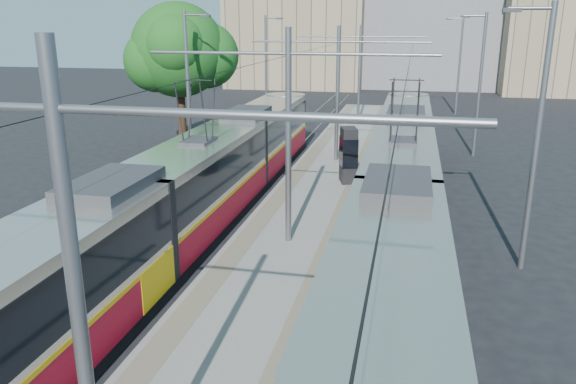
# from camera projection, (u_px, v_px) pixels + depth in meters

# --- Properties ---
(platform) EXTENTS (4.00, 50.00, 0.30)m
(platform) POSITION_uv_depth(u_px,v_px,m) (327.00, 177.00, 27.59)
(platform) COLOR gray
(platform) RESTS_ON ground
(tactile_strip_left) EXTENTS (0.70, 50.00, 0.01)m
(tactile_strip_left) POSITION_uv_depth(u_px,v_px,m) (299.00, 172.00, 27.85)
(tactile_strip_left) COLOR gray
(tactile_strip_left) RESTS_ON platform
(tactile_strip_right) EXTENTS (0.70, 50.00, 0.01)m
(tactile_strip_right) POSITION_uv_depth(u_px,v_px,m) (357.00, 176.00, 27.25)
(tactile_strip_right) COLOR gray
(tactile_strip_right) RESTS_ON platform
(rails) EXTENTS (8.71, 70.00, 0.03)m
(rails) POSITION_uv_depth(u_px,v_px,m) (327.00, 180.00, 27.63)
(rails) COLOR gray
(rails) RESTS_ON ground
(tram_left) EXTENTS (2.43, 30.66, 5.50)m
(tram_left) POSITION_uv_depth(u_px,v_px,m) (200.00, 185.00, 20.63)
(tram_left) COLOR black
(tram_left) RESTS_ON ground
(tram_right) EXTENTS (2.43, 30.93, 5.50)m
(tram_right) POSITION_uv_depth(u_px,v_px,m) (401.00, 181.00, 20.61)
(tram_right) COLOR black
(tram_right) RESTS_ON ground
(catenary) EXTENTS (9.20, 70.00, 7.00)m
(catenary) POSITION_uv_depth(u_px,v_px,m) (320.00, 94.00, 23.67)
(catenary) COLOR slate
(catenary) RESTS_ON platform
(street_lamps) EXTENTS (15.18, 38.22, 8.00)m
(street_lamps) POSITION_uv_depth(u_px,v_px,m) (340.00, 86.00, 30.17)
(street_lamps) COLOR slate
(street_lamps) RESTS_ON ground
(shelter) EXTENTS (1.00, 1.30, 2.55)m
(shelter) POSITION_uv_depth(u_px,v_px,m) (348.00, 154.00, 25.82)
(shelter) COLOR black
(shelter) RESTS_ON platform
(tree) EXTENTS (5.94, 5.49, 8.63)m
(tree) POSITION_uv_depth(u_px,v_px,m) (186.00, 52.00, 32.32)
(tree) COLOR #382314
(tree) RESTS_ON ground
(building_left) EXTENTS (16.32, 12.24, 14.94)m
(building_left) POSITION_uv_depth(u_px,v_px,m) (300.00, 23.00, 67.76)
(building_left) COLOR gray
(building_left) RESTS_ON ground
(building_centre) EXTENTS (18.36, 14.28, 14.03)m
(building_centre) POSITION_uv_depth(u_px,v_px,m) (435.00, 27.00, 68.34)
(building_centre) COLOR slate
(building_centre) RESTS_ON ground
(building_right) EXTENTS (14.28, 10.20, 11.53)m
(building_right) POSITION_uv_depth(u_px,v_px,m) (570.00, 39.00, 60.20)
(building_right) COLOR gray
(building_right) RESTS_ON ground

